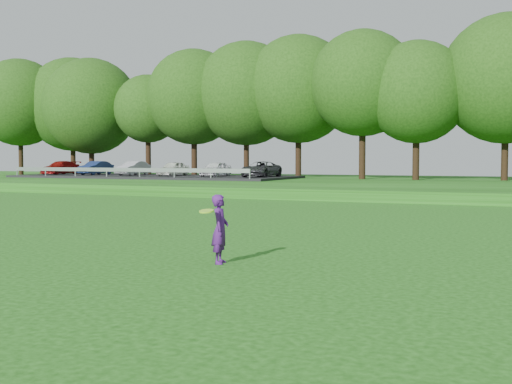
% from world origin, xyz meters
% --- Properties ---
extents(ground, '(140.00, 140.00, 0.00)m').
position_xyz_m(ground, '(0.00, 0.00, 0.00)').
color(ground, '#15440D').
rests_on(ground, ground).
extents(berm, '(130.00, 30.00, 0.60)m').
position_xyz_m(berm, '(0.00, 34.00, 0.30)').
color(berm, '#15440D').
rests_on(berm, ground).
extents(walking_path, '(130.00, 1.60, 0.04)m').
position_xyz_m(walking_path, '(0.00, 20.00, 0.02)').
color(walking_path, gray).
rests_on(walking_path, ground).
extents(treeline, '(104.00, 7.00, 15.00)m').
position_xyz_m(treeline, '(0.00, 38.00, 8.10)').
color(treeline, '#193B0D').
rests_on(treeline, berm).
extents(parking_lot, '(24.00, 9.00, 1.38)m').
position_xyz_m(parking_lot, '(-23.72, 32.82, 1.06)').
color(parking_lot, black).
rests_on(parking_lot, berm).
extents(woman, '(0.49, 0.92, 1.46)m').
position_xyz_m(woman, '(0.13, -0.63, 0.73)').
color(woman, '#4E1870').
rests_on(woman, ground).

